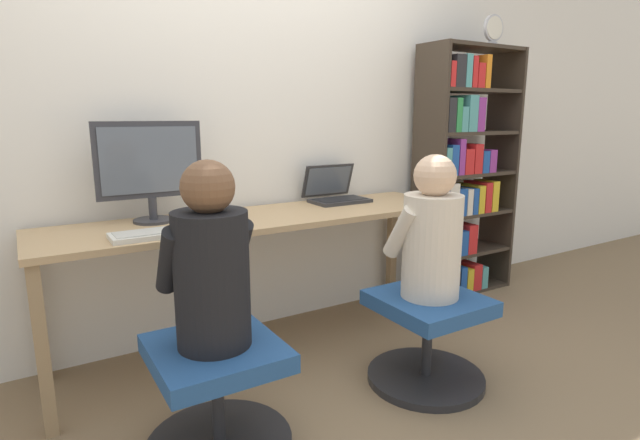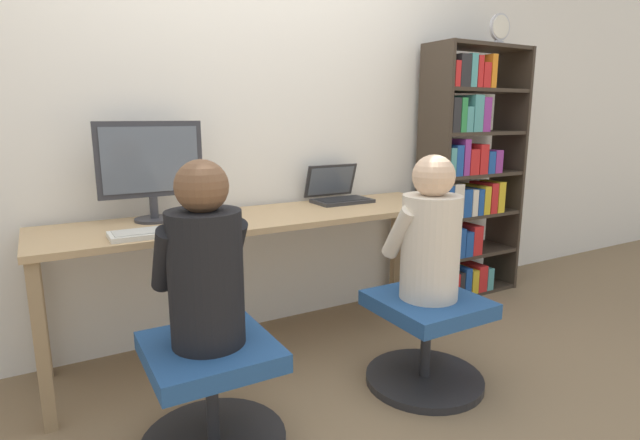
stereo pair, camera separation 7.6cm
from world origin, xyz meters
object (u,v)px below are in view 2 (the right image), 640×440
at_px(desktop_monitor, 151,168).
at_px(office_chair_left, 212,391).
at_px(keyboard, 162,231).
at_px(bookshelf, 465,181).
at_px(laptop, 338,194).
at_px(office_chair_right, 426,337).
at_px(person_at_laptop, 430,235).
at_px(person_at_monitor, 205,264).
at_px(desk_clock, 500,28).

relative_size(desktop_monitor, office_chair_left, 0.90).
relative_size(keyboard, bookshelf, 0.26).
bearing_deg(laptop, office_chair_right, -93.49).
height_order(desktop_monitor, person_at_laptop, desktop_monitor).
bearing_deg(desktop_monitor, office_chair_right, -39.51).
bearing_deg(desktop_monitor, bookshelf, -0.88).
relative_size(desktop_monitor, person_at_monitor, 0.74).
bearing_deg(laptop, keyboard, -163.14).
xyz_separation_m(office_chair_right, bookshelf, (1.04, 0.82, 0.58)).
height_order(desktop_monitor, laptop, desktop_monitor).
xyz_separation_m(person_at_laptop, bookshelf, (1.04, 0.81, 0.09)).
distance_m(office_chair_right, desk_clock, 2.11).
bearing_deg(bookshelf, desk_clock, -24.82).
distance_m(bookshelf, desk_clock, 1.01).
bearing_deg(laptop, desktop_monitor, -178.45).
relative_size(office_chair_right, desk_clock, 2.92).
bearing_deg(desk_clock, office_chair_left, -162.36).
xyz_separation_m(laptop, person_at_laptop, (-0.05, -0.87, -0.07)).
relative_size(person_at_monitor, desk_clock, 3.56).
relative_size(office_chair_left, bookshelf, 0.33).
height_order(keyboard, person_at_laptop, person_at_laptop).
relative_size(person_at_laptop, bookshelf, 0.38).
xyz_separation_m(desktop_monitor, office_chair_right, (1.03, -0.85, -0.77)).
relative_size(keyboard, person_at_monitor, 0.65).
height_order(office_chair_left, person_at_monitor, person_at_monitor).
distance_m(office_chair_right, person_at_laptop, 0.49).
bearing_deg(office_chair_right, desktop_monitor, 140.49).
bearing_deg(bookshelf, keyboard, -172.49).
bearing_deg(person_at_laptop, desktop_monitor, 140.65).
height_order(desktop_monitor, bookshelf, bookshelf).
distance_m(office_chair_left, person_at_laptop, 1.13).
height_order(person_at_laptop, bookshelf, bookshelf).
bearing_deg(desk_clock, person_at_laptop, -148.17).
distance_m(desktop_monitor, person_at_monitor, 0.85).
distance_m(person_at_laptop, desk_clock, 1.77).
bearing_deg(bookshelf, laptop, 176.46).
relative_size(keyboard, person_at_laptop, 0.67).
xyz_separation_m(office_chair_right, person_at_monitor, (-1.02, 0.05, 0.50)).
height_order(office_chair_left, office_chair_right, same).
xyz_separation_m(desktop_monitor, person_at_monitor, (0.01, -0.80, -0.27)).
relative_size(desktop_monitor, laptop, 1.47).
relative_size(bookshelf, desk_clock, 8.98).
bearing_deg(office_chair_right, keyboard, 153.02).
bearing_deg(person_at_laptop, desk_clock, 31.83).
relative_size(keyboard, office_chair_left, 0.79).
relative_size(office_chair_right, person_at_monitor, 0.82).
xyz_separation_m(desktop_monitor, desk_clock, (2.22, -0.10, 0.80)).
bearing_deg(laptop, office_chair_left, -142.13).
relative_size(office_chair_right, person_at_laptop, 0.85).
height_order(bookshelf, desk_clock, desk_clock).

